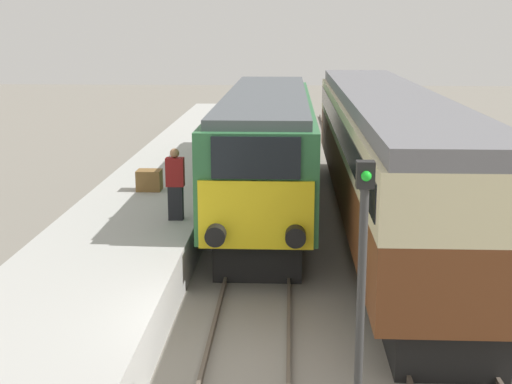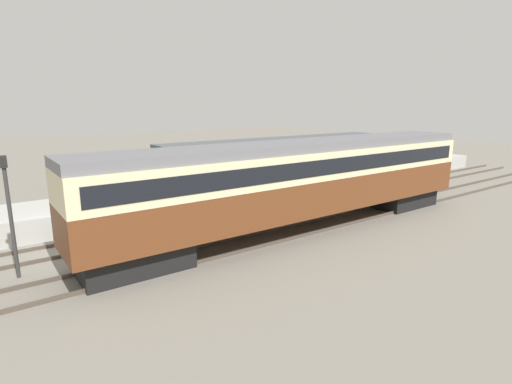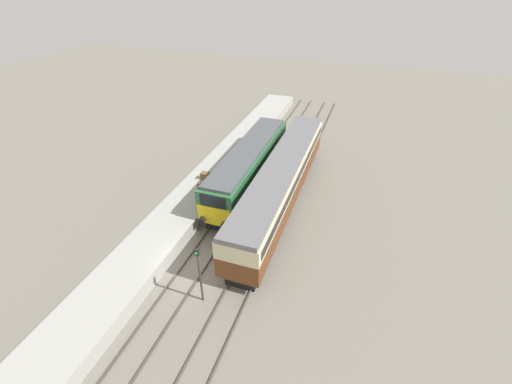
{
  "view_description": "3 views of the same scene",
  "coord_description": "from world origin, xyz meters",
  "px_view_note": "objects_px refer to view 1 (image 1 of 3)",
  "views": [
    {
      "loc": [
        0.68,
        -11.02,
        5.68
      ],
      "look_at": [
        0.0,
        3.71,
        2.25
      ],
      "focal_mm": 50.0,
      "sensor_mm": 36.0,
      "label": 1
    },
    {
      "loc": [
        15.93,
        -2.57,
        5.5
      ],
      "look_at": [
        1.7,
        7.71,
        1.6
      ],
      "focal_mm": 28.0,
      "sensor_mm": 36.0,
      "label": 2
    },
    {
      "loc": [
        8.9,
        -13.2,
        16.23
      ],
      "look_at": [
        1.7,
        7.71,
        1.6
      ],
      "focal_mm": 24.0,
      "sensor_mm": 36.0,
      "label": 3
    }
  ],
  "objects_px": {
    "signal_post": "(362,277)",
    "passenger_carriage": "(385,146)",
    "person_on_platform": "(175,184)",
    "luggage_crate": "(149,180)",
    "locomotive": "(267,145)"
  },
  "relations": [
    {
      "from": "passenger_carriage",
      "to": "person_on_platform",
      "type": "height_order",
      "value": "passenger_carriage"
    },
    {
      "from": "person_on_platform",
      "to": "signal_post",
      "type": "relative_size",
      "value": 0.45
    },
    {
      "from": "locomotive",
      "to": "person_on_platform",
      "type": "xyz_separation_m",
      "value": [
        -2.08,
        -4.83,
        -0.19
      ]
    },
    {
      "from": "person_on_platform",
      "to": "luggage_crate",
      "type": "xyz_separation_m",
      "value": [
        -1.28,
        3.17,
        -0.59
      ]
    },
    {
      "from": "passenger_carriage",
      "to": "person_on_platform",
      "type": "relative_size",
      "value": 10.82
    },
    {
      "from": "passenger_carriage",
      "to": "luggage_crate",
      "type": "bearing_deg",
      "value": 178.91
    },
    {
      "from": "signal_post",
      "to": "luggage_crate",
      "type": "bearing_deg",
      "value": 115.0
    },
    {
      "from": "locomotive",
      "to": "signal_post",
      "type": "height_order",
      "value": "signal_post"
    },
    {
      "from": "person_on_platform",
      "to": "luggage_crate",
      "type": "bearing_deg",
      "value": 111.97
    },
    {
      "from": "signal_post",
      "to": "passenger_carriage",
      "type": "bearing_deg",
      "value": 80.99
    },
    {
      "from": "luggage_crate",
      "to": "passenger_carriage",
      "type": "bearing_deg",
      "value": -1.09
    },
    {
      "from": "passenger_carriage",
      "to": "person_on_platform",
      "type": "distance_m",
      "value": 6.29
    },
    {
      "from": "passenger_carriage",
      "to": "luggage_crate",
      "type": "height_order",
      "value": "passenger_carriage"
    },
    {
      "from": "person_on_platform",
      "to": "luggage_crate",
      "type": "relative_size",
      "value": 2.55
    },
    {
      "from": "passenger_carriage",
      "to": "signal_post",
      "type": "height_order",
      "value": "signal_post"
    }
  ]
}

